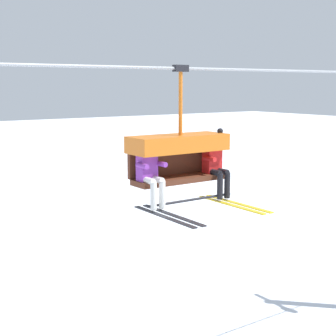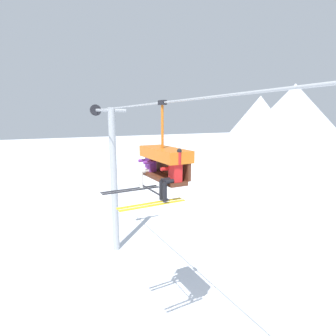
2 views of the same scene
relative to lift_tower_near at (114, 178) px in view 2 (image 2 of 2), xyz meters
name	(u,v)px [view 2 (image 2 of 2)]	position (x,y,z in m)	size (l,w,h in m)	color
mountain_peak_west	(259,127)	(-22.27, 34.74, 1.53)	(17.93, 17.93, 11.44)	white
mountain_peak_central	(292,124)	(-15.54, 35.19, 2.26)	(22.94, 22.94, 12.90)	silver
lift_tower_near	(114,178)	(0.00, 0.00, 0.00)	(0.36, 1.88, 8.05)	#9EA3A8
lift_cable	(201,98)	(9.12, -0.78, 3.58)	(20.24, 0.05, 0.05)	#9EA3A8
chairlift_chair	(165,159)	(7.41, -0.71, 2.11)	(1.88, 0.74, 2.39)	#512819
skier_purple	(147,166)	(6.68, -0.93, 1.81)	(0.46, 1.70, 1.23)	purple
skier_red	(171,175)	(8.15, -0.92, 1.83)	(0.48, 1.70, 1.34)	red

